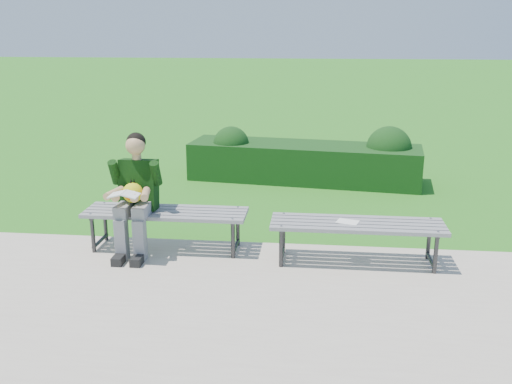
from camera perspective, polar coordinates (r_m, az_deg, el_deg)
name	(u,v)px	position (r m, az deg, el deg)	size (l,w,h in m)	color
ground	(243,243)	(6.67, -1.27, -5.16)	(80.00, 80.00, 0.00)	#156F17
walkway	(218,315)	(5.09, -3.84, -12.20)	(30.00, 3.50, 0.02)	beige
hedge	(310,159)	(9.31, 5.38, 3.29)	(3.79, 1.38, 0.93)	#194011
bench_left	(166,215)	(6.41, -9.01, -2.32)	(1.80, 0.50, 0.46)	gray
bench_right	(357,227)	(6.05, 10.08, -3.50)	(1.80, 0.50, 0.46)	gray
seated_boy	(135,191)	(6.32, -11.97, 0.10)	(0.56, 0.76, 1.31)	slate
paper_sheet	(348,222)	(6.02, 9.15, -2.96)	(0.26, 0.22, 0.01)	white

